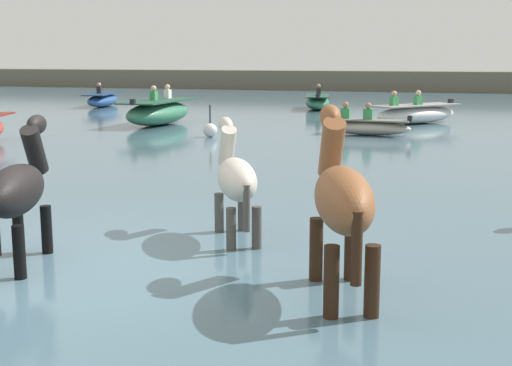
{
  "coord_description": "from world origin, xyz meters",
  "views": [
    {
      "loc": [
        3.97,
        -6.42,
        2.55
      ],
      "look_at": [
        1.13,
        2.56,
        0.85
      ],
      "focal_mm": 49.05,
      "sensor_mm": 36.0,
      "label": 1
    }
  ],
  "objects_px": {
    "horse_lead_pinto": "(236,182)",
    "boat_near_port": "(416,114)",
    "horse_trailing_black": "(18,193)",
    "boat_far_offshore": "(103,100)",
    "boat_distant_east": "(158,112)",
    "horse_flank_chestnut": "(342,203)",
    "boat_mid_channel": "(368,126)",
    "boat_near_starboard": "(318,102)",
    "channel_buoy": "(210,130)"
  },
  "relations": [
    {
      "from": "boat_far_offshore",
      "to": "horse_trailing_black",
      "type": "bearing_deg",
      "value": -62.24
    },
    {
      "from": "horse_trailing_black",
      "to": "horse_flank_chestnut",
      "type": "height_order",
      "value": "horse_flank_chestnut"
    },
    {
      "from": "boat_near_starboard",
      "to": "channel_buoy",
      "type": "relative_size",
      "value": 3.65
    },
    {
      "from": "boat_distant_east",
      "to": "boat_near_starboard",
      "type": "bearing_deg",
      "value": 67.46
    },
    {
      "from": "horse_lead_pinto",
      "to": "boat_far_offshore",
      "type": "xyz_separation_m",
      "value": [
        -13.39,
        20.2,
        -0.41
      ]
    },
    {
      "from": "horse_flank_chestnut",
      "to": "boat_near_port",
      "type": "relative_size",
      "value": 0.63
    },
    {
      "from": "boat_mid_channel",
      "to": "horse_lead_pinto",
      "type": "bearing_deg",
      "value": -88.97
    },
    {
      "from": "boat_near_port",
      "to": "horse_flank_chestnut",
      "type": "bearing_deg",
      "value": -87.4
    },
    {
      "from": "boat_near_starboard",
      "to": "boat_mid_channel",
      "type": "bearing_deg",
      "value": -69.21
    },
    {
      "from": "horse_flank_chestnut",
      "to": "boat_mid_channel",
      "type": "height_order",
      "value": "horse_flank_chestnut"
    },
    {
      "from": "horse_trailing_black",
      "to": "boat_near_port",
      "type": "distance_m",
      "value": 18.0
    },
    {
      "from": "boat_distant_east",
      "to": "horse_trailing_black",
      "type": "bearing_deg",
      "value": -69.97
    },
    {
      "from": "boat_mid_channel",
      "to": "boat_near_starboard",
      "type": "bearing_deg",
      "value": 110.79
    },
    {
      "from": "horse_lead_pinto",
      "to": "boat_near_starboard",
      "type": "relative_size",
      "value": 0.55
    },
    {
      "from": "boat_near_port",
      "to": "boat_distant_east",
      "type": "bearing_deg",
      "value": -159.62
    },
    {
      "from": "boat_distant_east",
      "to": "boat_far_offshore",
      "type": "distance_m",
      "value": 9.37
    },
    {
      "from": "horse_trailing_black",
      "to": "boat_distant_east",
      "type": "bearing_deg",
      "value": 110.03
    },
    {
      "from": "horse_trailing_black",
      "to": "boat_far_offshore",
      "type": "distance_m",
      "value": 24.74
    },
    {
      "from": "boat_mid_channel",
      "to": "boat_distant_east",
      "type": "bearing_deg",
      "value": 171.9
    },
    {
      "from": "horse_flank_chestnut",
      "to": "boat_near_starboard",
      "type": "height_order",
      "value": "horse_flank_chestnut"
    },
    {
      "from": "horse_trailing_black",
      "to": "boat_near_starboard",
      "type": "relative_size",
      "value": 0.58
    },
    {
      "from": "horse_flank_chestnut",
      "to": "boat_near_port",
      "type": "bearing_deg",
      "value": 92.6
    },
    {
      "from": "boat_far_offshore",
      "to": "boat_distant_east",
      "type": "bearing_deg",
      "value": -49.17
    },
    {
      "from": "channel_buoy",
      "to": "boat_distant_east",
      "type": "bearing_deg",
      "value": 135.47
    },
    {
      "from": "horse_lead_pinto",
      "to": "channel_buoy",
      "type": "xyz_separation_m",
      "value": [
        -4.31,
        10.21,
        -0.51
      ]
    },
    {
      "from": "horse_lead_pinto",
      "to": "boat_near_port",
      "type": "xyz_separation_m",
      "value": [
        0.8,
        16.1,
        -0.38
      ]
    },
    {
      "from": "boat_near_port",
      "to": "boat_near_starboard",
      "type": "height_order",
      "value": "boat_near_port"
    },
    {
      "from": "boat_far_offshore",
      "to": "channel_buoy",
      "type": "distance_m",
      "value": 13.5
    },
    {
      "from": "boat_distant_east",
      "to": "boat_far_offshore",
      "type": "xyz_separation_m",
      "value": [
        -6.13,
        7.09,
        -0.11
      ]
    },
    {
      "from": "boat_near_port",
      "to": "boat_far_offshore",
      "type": "bearing_deg",
      "value": 163.89
    },
    {
      "from": "horse_flank_chestnut",
      "to": "channel_buoy",
      "type": "relative_size",
      "value": 2.31
    },
    {
      "from": "horse_flank_chestnut",
      "to": "boat_distant_east",
      "type": "relative_size",
      "value": 0.55
    },
    {
      "from": "boat_near_starboard",
      "to": "boat_far_offshore",
      "type": "bearing_deg",
      "value": -172.36
    },
    {
      "from": "horse_lead_pinto",
      "to": "channel_buoy",
      "type": "bearing_deg",
      "value": 112.89
    },
    {
      "from": "horse_flank_chestnut",
      "to": "boat_mid_channel",
      "type": "relative_size",
      "value": 0.84
    },
    {
      "from": "boat_near_port",
      "to": "horse_lead_pinto",
      "type": "bearing_deg",
      "value": -92.86
    },
    {
      "from": "horse_trailing_black",
      "to": "boat_distant_east",
      "type": "xyz_separation_m",
      "value": [
        -5.39,
        14.8,
        -0.36
      ]
    },
    {
      "from": "horse_lead_pinto",
      "to": "horse_trailing_black",
      "type": "height_order",
      "value": "horse_trailing_black"
    },
    {
      "from": "horse_trailing_black",
      "to": "boat_distant_east",
      "type": "relative_size",
      "value": 0.5
    },
    {
      "from": "boat_mid_channel",
      "to": "boat_near_starboard",
      "type": "xyz_separation_m",
      "value": [
        -3.56,
        9.38,
        0.06
      ]
    },
    {
      "from": "horse_trailing_black",
      "to": "boat_far_offshore",
      "type": "relative_size",
      "value": 0.55
    },
    {
      "from": "boat_near_starboard",
      "to": "boat_far_offshore",
      "type": "xyz_separation_m",
      "value": [
        -9.61,
        -1.29,
        -0.0
      ]
    },
    {
      "from": "boat_far_offshore",
      "to": "boat_near_port",
      "type": "bearing_deg",
      "value": -16.11
    },
    {
      "from": "boat_distant_east",
      "to": "boat_mid_channel",
      "type": "bearing_deg",
      "value": -8.1
    },
    {
      "from": "horse_lead_pinto",
      "to": "boat_near_starboard",
      "type": "bearing_deg",
      "value": 99.98
    },
    {
      "from": "boat_near_starboard",
      "to": "boat_far_offshore",
      "type": "height_order",
      "value": "boat_near_starboard"
    },
    {
      "from": "boat_mid_channel",
      "to": "channel_buoy",
      "type": "xyz_separation_m",
      "value": [
        -4.09,
        -1.9,
        -0.04
      ]
    },
    {
      "from": "horse_lead_pinto",
      "to": "boat_near_port",
      "type": "bearing_deg",
      "value": 87.14
    },
    {
      "from": "horse_flank_chestnut",
      "to": "boat_near_starboard",
      "type": "relative_size",
      "value": 0.63
    },
    {
      "from": "boat_near_port",
      "to": "boat_near_starboard",
      "type": "bearing_deg",
      "value": 130.4
    }
  ]
}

